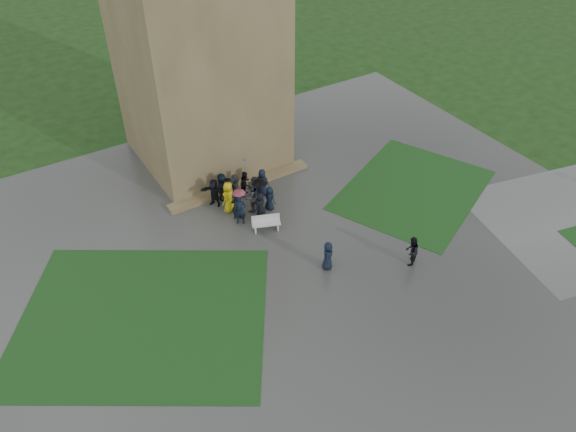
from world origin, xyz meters
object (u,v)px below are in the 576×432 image
pedestrian_near (412,251)px  pedestrian_mid (328,256)px  bench (266,223)px  tower (194,13)px

pedestrian_near → pedestrian_mid: bearing=-59.2°
bench → pedestrian_near: 7.73m
bench → pedestrian_near: bearing=-30.5°
pedestrian_mid → pedestrian_near: size_ratio=0.97×
tower → pedestrian_near: size_ratio=10.96×
tower → pedestrian_mid: size_ratio=11.36×
bench → pedestrian_near: size_ratio=0.96×
tower → pedestrian_mid: bearing=-88.0°
pedestrian_mid → pedestrian_near: bearing=-75.5°
tower → bench: (-0.65, -8.58, -8.53)m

